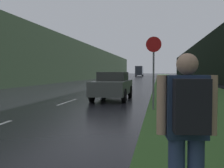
{
  "coord_description": "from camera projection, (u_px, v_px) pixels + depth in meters",
  "views": [
    {
      "loc": [
        4.48,
        -1.13,
        1.5
      ],
      "look_at": [
        2.03,
        13.67,
        0.86
      ],
      "focal_mm": 45.0,
      "sensor_mm": 36.0,
      "label": 1
    }
  ],
  "objects": [
    {
      "name": "stop_sign",
      "position": [
        154.0,
        67.0,
        11.0
      ],
      "size": [
        0.61,
        0.07,
        2.88
      ],
      "color": "slate",
      "rests_on": "ground_plane"
    },
    {
      "name": "lane_stripe_e",
      "position": [
        113.0,
        87.0,
        27.86
      ],
      "size": [
        0.12,
        3.0,
        0.01
      ],
      "primitive_type": "cube",
      "color": "silver",
      "rests_on": "ground_plane"
    },
    {
      "name": "hitchhiker_with_backpack",
      "position": [
        187.0,
        127.0,
        2.7
      ],
      "size": [
        0.58,
        0.44,
        1.68
      ],
      "rotation": [
        0.0,
        0.0,
        0.11
      ],
      "color": "navy",
      "rests_on": "ground_plane"
    },
    {
      "name": "car_passing_near",
      "position": [
        113.0,
        85.0,
        15.32
      ],
      "size": [
        1.82,
        4.77,
        1.5
      ],
      "rotation": [
        0.0,
        0.0,
        3.14
      ],
      "color": "#4C514C",
      "rests_on": "ground_plane"
    },
    {
      "name": "delivery_truck",
      "position": [
        139.0,
        71.0,
        96.84
      ],
      "size": [
        2.52,
        7.91,
        3.49
      ],
      "color": "black",
      "rests_on": "ground_plane"
    },
    {
      "name": "grass_verge",
      "position": [
        176.0,
        82.0,
        40.19
      ],
      "size": [
        6.0,
        240.0,
        0.02
      ],
      "primitive_type": "cube",
      "color": "#386028",
      "rests_on": "ground_plane"
    },
    {
      "name": "lane_stripe_d",
      "position": [
        98.0,
        92.0,
        20.96
      ],
      "size": [
        0.12,
        3.0,
        0.01
      ],
      "primitive_type": "cube",
      "color": "silver",
      "rests_on": "ground_plane"
    },
    {
      "name": "treeline_far_side",
      "position": [
        80.0,
        62.0,
        52.68
      ],
      "size": [
        2.0,
        140.0,
        6.9
      ],
      "primitive_type": "cube",
      "color": "black",
      "rests_on": "ground_plane"
    },
    {
      "name": "treeline_near_side",
      "position": [
        208.0,
        59.0,
        48.91
      ],
      "size": [
        2.0,
        140.0,
        7.35
      ],
      "primitive_type": "cube",
      "color": "black",
      "rests_on": "ground_plane"
    },
    {
      "name": "lane_stripe_c",
      "position": [
        68.0,
        102.0,
        14.06
      ],
      "size": [
        0.12,
        3.0,
        0.01
      ],
      "primitive_type": "cube",
      "color": "silver",
      "rests_on": "ground_plane"
    }
  ]
}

